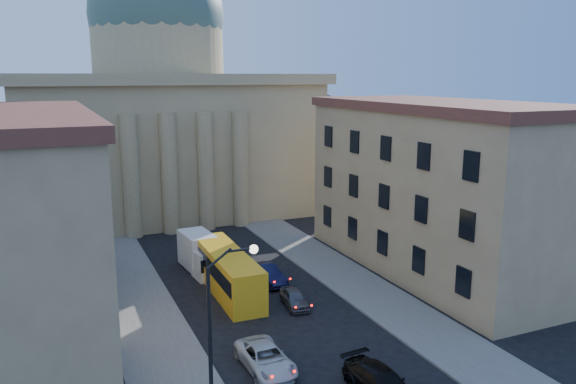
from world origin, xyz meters
The scene contains 12 objects.
sidewalk_left centered at (-8.50, 18.00, 0.07)m, with size 5.00×60.00×0.15m, color #5B5854.
sidewalk_right centered at (8.50, 18.00, 0.07)m, with size 5.00×60.00×0.15m, color #5B5854.
church centered at (0.00, 55.47, 11.88)m, with size 68.02×28.76×36.60m.
building_left centered at (-17.00, 22.00, 7.42)m, with size 11.60×26.60×14.70m.
building_right centered at (17.00, 22.00, 7.42)m, with size 11.60×26.60×14.70m.
street_lamp centered at (-6.97, 8.00, 5.29)m, with size 2.62×0.44×8.83m.
car_left_mid centered at (-3.26, 11.54, 0.72)m, with size 2.38×5.16×1.44m, color silver.
car_right_mid centered at (1.35, 6.42, 0.77)m, with size 2.16×5.31×1.54m, color black.
car_right_far centered at (2.04, 19.23, 0.64)m, with size 1.52×3.78×1.29m, color #4E4E53.
car_right_distant centered at (1.97, 24.54, 0.76)m, with size 1.62×4.64×1.53m, color black.
city_bus centered at (-1.59, 24.06, 1.74)m, with size 2.87×11.56×3.25m.
box_truck centered at (-2.30, 29.47, 1.54)m, with size 2.82×6.10×3.25m.
Camera 1 is at (-14.06, -16.35, 16.79)m, focal length 35.00 mm.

